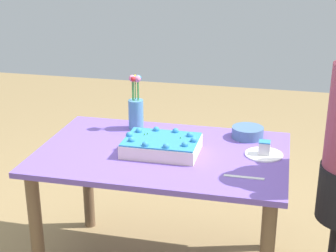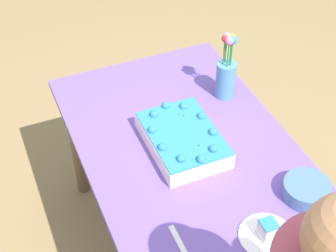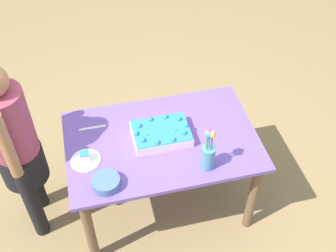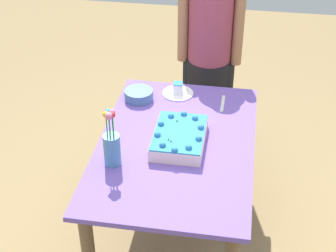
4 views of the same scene
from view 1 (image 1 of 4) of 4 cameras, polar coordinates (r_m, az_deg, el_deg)
dining_table at (r=2.83m, az=-0.62°, el=-5.10°), size 1.34×0.87×0.75m
sheet_cake at (r=2.74m, az=-0.78°, el=-2.13°), size 0.40×0.28×0.10m
serving_plate_with_slice at (r=2.77m, az=10.60°, el=-2.79°), size 0.20×0.20×0.08m
cake_knife at (r=2.51m, az=8.42°, el=-5.64°), size 0.19×0.02×0.00m
flower_vase at (r=3.07m, az=-3.58°, el=1.88°), size 0.09×0.09×0.33m
fruit_bowl at (r=2.98m, az=8.82°, el=-0.71°), size 0.18×0.18×0.06m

